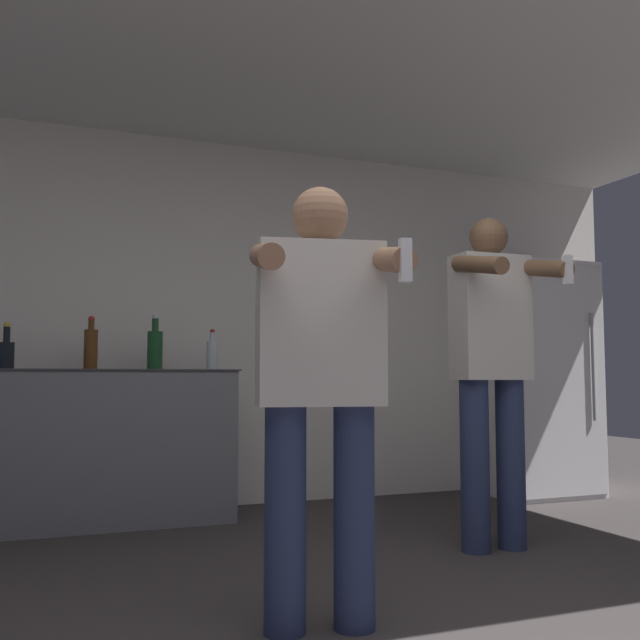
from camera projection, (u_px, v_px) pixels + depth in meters
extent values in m
cube|color=silver|center=(198.00, 321.00, 4.96)|extent=(7.00, 0.06, 2.55)
cube|color=silver|center=(266.00, 43.00, 3.61)|extent=(7.00, 3.60, 0.05)
cube|color=white|center=(532.00, 379.00, 5.48)|extent=(0.77, 0.72, 1.75)
cube|color=silver|center=(564.00, 379.00, 5.14)|extent=(0.74, 0.01, 1.68)
cylinder|color=#99999E|center=(593.00, 367.00, 5.22)|extent=(0.02, 0.02, 0.79)
cube|color=slate|center=(96.00, 447.00, 4.34)|extent=(1.63, 0.60, 0.93)
cube|color=#38383A|center=(98.00, 370.00, 4.38)|extent=(1.66, 0.63, 0.01)
cylinder|color=#563314|center=(91.00, 349.00, 4.31)|extent=(0.08, 0.08, 0.24)
cylinder|color=#563314|center=(91.00, 324.00, 4.32)|extent=(0.04, 0.04, 0.06)
sphere|color=maroon|center=(91.00, 319.00, 4.32)|extent=(0.04, 0.04, 0.04)
cylinder|color=silver|center=(212.00, 356.00, 4.58)|extent=(0.07, 0.07, 0.18)
cylinder|color=silver|center=(212.00, 337.00, 4.59)|extent=(0.03, 0.03, 0.07)
sphere|color=maroon|center=(212.00, 331.00, 4.59)|extent=(0.03, 0.03, 0.03)
cylinder|color=#194723|center=(155.00, 350.00, 4.45)|extent=(0.10, 0.10, 0.24)
cylinder|color=#194723|center=(155.00, 324.00, 4.46)|extent=(0.04, 0.04, 0.09)
sphere|color=silver|center=(155.00, 317.00, 4.47)|extent=(0.05, 0.05, 0.05)
cylinder|color=black|center=(6.00, 356.00, 4.14)|extent=(0.09, 0.09, 0.15)
cylinder|color=black|center=(7.00, 334.00, 4.15)|extent=(0.04, 0.04, 0.10)
sphere|color=#B29933|center=(7.00, 325.00, 4.15)|extent=(0.04, 0.04, 0.04)
cylinder|color=navy|center=(285.00, 518.00, 2.50)|extent=(0.15, 0.15, 0.78)
cylinder|color=navy|center=(354.00, 516.00, 2.54)|extent=(0.15, 0.15, 0.78)
cube|color=beige|center=(320.00, 324.00, 2.58)|extent=(0.48, 0.29, 0.59)
sphere|color=#9E7051|center=(320.00, 216.00, 2.61)|extent=(0.21, 0.21, 0.21)
cylinder|color=#9E7051|center=(266.00, 256.00, 2.38)|extent=(0.16, 0.38, 0.15)
cylinder|color=#9E7051|center=(390.00, 260.00, 2.45)|extent=(0.16, 0.38, 0.15)
cube|color=white|center=(405.00, 260.00, 2.27)|extent=(0.04, 0.04, 0.14)
cylinder|color=navy|center=(475.00, 465.00, 3.65)|extent=(0.15, 0.15, 0.87)
cylinder|color=navy|center=(511.00, 463.00, 3.72)|extent=(0.15, 0.15, 0.87)
cube|color=beige|center=(490.00, 318.00, 3.74)|extent=(0.40, 0.21, 0.65)
sphere|color=brown|center=(489.00, 237.00, 3.78)|extent=(0.20, 0.20, 0.20)
cylinder|color=brown|center=(479.00, 265.00, 3.52)|extent=(0.10, 0.41, 0.15)
cylinder|color=brown|center=(542.00, 268.00, 3.64)|extent=(0.10, 0.41, 0.15)
cube|color=white|center=(568.00, 270.00, 3.45)|extent=(0.04, 0.04, 0.14)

